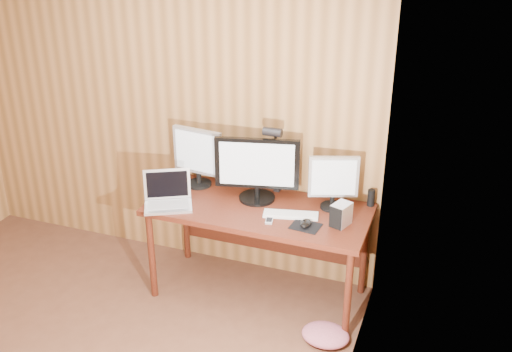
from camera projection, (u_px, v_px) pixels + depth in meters
The scene contains 13 objects.
desk at pixel (262, 218), 4.42m from camera, with size 1.60×0.70×0.75m.
monitor_center at pixel (257, 168), 4.32m from camera, with size 0.61×0.27×0.48m.
monitor_left at pixel (198, 155), 4.54m from camera, with size 0.41×0.19×0.46m.
monitor_right at pixel (333, 181), 4.21m from camera, with size 0.34×0.17×0.40m.
laptop at pixel (168, 197), 4.33m from camera, with size 0.42×0.39×0.24m.
keyboard at pixel (291, 214), 4.19m from camera, with size 0.40×0.20×0.02m.
mousepad at pixel (306, 226), 4.05m from camera, with size 0.20×0.16×0.00m, color black.
mouse at pixel (306, 223), 4.04m from camera, with size 0.07×0.11×0.04m, color black.
hard_drive at pixel (341, 215), 4.04m from camera, with size 0.14×0.17×0.16m.
phone at pixel (269, 220), 4.12m from camera, with size 0.07×0.11×0.01m.
speaker at pixel (371, 198), 4.31m from camera, with size 0.05×0.05×0.13m, color black.
desk_lamp at pixel (275, 150), 4.34m from camera, with size 0.14×0.19×0.59m.
fabric_pile at pixel (325, 335), 4.10m from camera, with size 0.33×0.27×0.11m, color #B7596B, non-canonical shape.
Camera 1 is at (2.21, -1.96, 2.76)m, focal length 42.00 mm.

